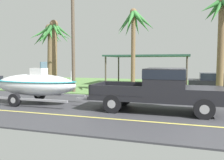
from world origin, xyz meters
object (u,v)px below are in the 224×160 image
(pickup_truck_towing, at_px, (165,88))
(palm_tree_mid, at_px, (49,41))
(parked_sedan_near, at_px, (221,83))
(palm_tree_near_left, at_px, (135,28))
(boat_on_trailer, at_px, (35,84))
(palm_tree_near_right, at_px, (54,39))
(utility_pole, at_px, (73,26))
(palm_tree_far_left, at_px, (223,21))
(carport_awning, at_px, (148,57))

(pickup_truck_towing, xyz_separation_m, palm_tree_mid, (-10.65, 7.65, 2.95))
(parked_sedan_near, distance_m, palm_tree_near_left, 7.40)
(boat_on_trailer, height_order, palm_tree_near_right, palm_tree_near_right)
(utility_pole, bearing_deg, palm_tree_far_left, 5.35)
(palm_tree_far_left, relative_size, utility_pole, 0.70)
(parked_sedan_near, relative_size, palm_tree_near_left, 0.79)
(boat_on_trailer, xyz_separation_m, palm_tree_far_left, (9.61, 5.51, 3.67))
(parked_sedan_near, bearing_deg, palm_tree_near_right, -168.85)
(pickup_truck_towing, relative_size, palm_tree_far_left, 0.94)
(palm_tree_near_right, distance_m, palm_tree_mid, 2.74)
(pickup_truck_towing, relative_size, palm_tree_near_right, 1.09)
(palm_tree_near_left, height_order, palm_tree_near_right, palm_tree_near_left)
(parked_sedan_near, xyz_separation_m, utility_pole, (-10.04, -3.34, 3.98))
(carport_awning, relative_size, palm_tree_near_left, 1.25)
(boat_on_trailer, bearing_deg, carport_awning, 69.62)
(palm_tree_near_left, xyz_separation_m, palm_tree_far_left, (5.53, -0.12, 0.16))
(pickup_truck_towing, height_order, boat_on_trailer, boat_on_trailer)
(boat_on_trailer, distance_m, palm_tree_near_right, 6.64)
(palm_tree_near_left, distance_m, utility_pole, 4.29)
(pickup_truck_towing, xyz_separation_m, palm_tree_near_left, (-2.61, 5.64, 3.46))
(pickup_truck_towing, height_order, palm_tree_near_right, palm_tree_near_right)
(palm_tree_near_left, relative_size, palm_tree_far_left, 0.93)
(carport_awning, bearing_deg, boat_on_trailer, -110.38)
(parked_sedan_near, distance_m, palm_tree_near_right, 12.81)
(pickup_truck_towing, distance_m, carport_awning, 11.56)
(boat_on_trailer, xyz_separation_m, palm_tree_near_left, (4.08, 5.64, 3.52))
(carport_awning, xyz_separation_m, palm_tree_near_left, (-0.07, -5.53, 1.88))
(palm_tree_mid, distance_m, utility_pole, 4.97)
(parked_sedan_near, bearing_deg, palm_tree_mid, -178.78)
(palm_tree_near_right, height_order, utility_pole, utility_pole)
(pickup_truck_towing, xyz_separation_m, palm_tree_far_left, (2.92, 5.51, 3.62))
(pickup_truck_towing, xyz_separation_m, utility_pole, (-6.77, 4.60, 3.59))
(palm_tree_near_right, bearing_deg, boat_on_trailer, -68.28)
(carport_awning, relative_size, utility_pole, 0.81)
(parked_sedan_near, distance_m, utility_pole, 11.31)
(palm_tree_far_left, bearing_deg, utility_pole, -174.65)
(pickup_truck_towing, xyz_separation_m, parked_sedan_near, (3.27, 7.95, -0.39))
(palm_tree_near_right, distance_m, palm_tree_far_left, 11.84)
(pickup_truck_towing, distance_m, parked_sedan_near, 8.60)
(palm_tree_mid, bearing_deg, palm_tree_far_left, -8.95)
(carport_awning, bearing_deg, palm_tree_near_left, -90.74)
(utility_pole, bearing_deg, palm_tree_mid, 141.84)
(palm_tree_near_left, bearing_deg, parked_sedan_near, 21.45)
(boat_on_trailer, distance_m, palm_tree_far_left, 11.67)
(pickup_truck_towing, bearing_deg, palm_tree_near_right, 148.04)
(pickup_truck_towing, distance_m, palm_tree_near_left, 7.11)
(palm_tree_near_right, bearing_deg, carport_awning, 41.47)
(palm_tree_mid, bearing_deg, carport_awning, 23.46)
(carport_awning, distance_m, palm_tree_near_right, 8.58)
(palm_tree_near_right, bearing_deg, palm_tree_near_left, 0.81)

